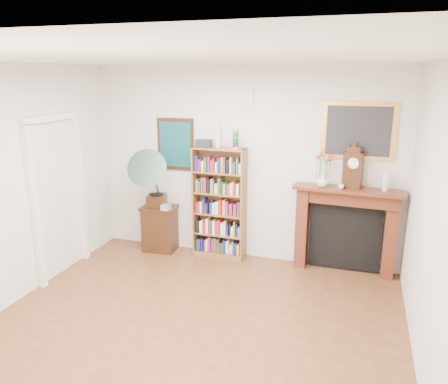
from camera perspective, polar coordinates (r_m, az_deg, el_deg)
name	(u,v)px	position (r m, az deg, el deg)	size (l,w,h in m)	color
room	(172,218)	(4.04, -6.78, -3.36)	(4.51, 5.01, 2.81)	#533019
door_casing	(58,184)	(6.20, -20.92, 1.01)	(0.08, 1.02, 2.17)	white
teal_poster	(176,144)	(6.60, -6.33, 6.21)	(0.58, 0.04, 0.78)	black
small_picture	(244,98)	(6.18, 2.62, 12.20)	(0.26, 0.04, 0.30)	white
gilt_painting	(358,131)	(6.00, 17.14, 7.61)	(0.95, 0.04, 0.75)	gold
bookshelf	(219,197)	(6.38, -0.62, -0.71)	(0.77, 0.29, 1.91)	brown
side_cabinet	(160,228)	(6.85, -8.37, -4.71)	(0.52, 0.38, 0.71)	black
fireplace	(346,222)	(6.19, 15.61, -3.80)	(1.45, 0.42, 1.21)	#441D0F
gramophone	(151,175)	(6.52, -9.55, 2.22)	(0.73, 0.83, 0.92)	black
cd_stack	(166,207)	(6.54, -7.61, -2.00)	(0.12, 0.12, 0.08)	#B9B8C5
mantel_clock	(353,168)	(5.95, 16.50, 2.99)	(0.27, 0.19, 0.55)	black
flower_vase	(322,180)	(5.97, 12.74, 1.52)	(0.17, 0.17, 0.17)	silver
teacup	(341,187)	(5.93, 15.06, 0.69)	(0.08, 0.08, 0.06)	silver
bottle_left	(385,182)	(5.98, 20.34, 1.26)	(0.07, 0.07, 0.24)	silver
bottle_right	(386,183)	(6.02, 20.39, 1.15)	(0.06, 0.06, 0.20)	silver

